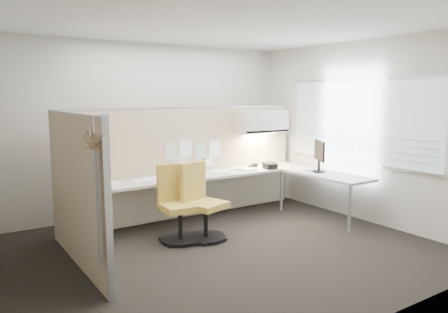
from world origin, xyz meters
TOP-DOWN VIEW (x-y plane):
  - floor at (0.00, 0.00)m, footprint 5.50×4.50m
  - ceiling at (0.00, 0.00)m, footprint 5.50×4.50m
  - wall_back at (0.00, 2.25)m, footprint 5.50×0.02m
  - wall_front at (0.00, -2.25)m, footprint 5.50×0.02m
  - wall_right at (2.75, 0.00)m, footprint 0.02×4.50m
  - window_pane at (2.73, 0.00)m, footprint 0.01×2.80m
  - partition_back at (0.55, 1.60)m, footprint 4.10×0.06m
  - partition_left at (-1.50, 0.50)m, footprint 0.06×2.20m
  - desk at (0.93, 1.13)m, footprint 4.00×2.07m
  - overhead_bin at (1.90, 1.39)m, footprint 0.90×0.36m
  - task_light_strip at (1.90, 1.39)m, footprint 0.60×0.06m
  - pinned_papers at (0.63, 1.57)m, footprint 1.01×0.00m
  - poster at (-1.05, 1.57)m, footprint 0.28×0.00m
  - chair_left at (-0.14, 0.63)m, footprint 0.54×0.54m
  - chair_right at (0.17, 0.51)m, footprint 0.61×0.62m
  - monitor at (2.30, 0.41)m, footprint 0.26×0.43m
  - phone at (1.86, 1.11)m, footprint 0.22×0.21m
  - stapler at (1.64, 1.35)m, footprint 0.14×0.09m
  - tape_dispenser at (1.75, 1.39)m, footprint 0.10×0.07m
  - coat_hook at (-1.58, -0.50)m, footprint 0.18×0.48m
  - paper_stack_0 at (-0.85, 1.28)m, footprint 0.29×0.34m
  - paper_stack_1 at (-0.35, 1.30)m, footprint 0.29×0.34m
  - paper_stack_2 at (0.33, 1.17)m, footprint 0.25×0.32m
  - paper_stack_3 at (0.95, 1.33)m, footprint 0.24×0.30m
  - paper_stack_4 at (1.45, 1.22)m, footprint 0.27×0.33m
  - paper_stack_5 at (2.27, 0.74)m, footprint 0.24×0.31m
  - paper_stack_6 at (-0.23, 1.28)m, footprint 0.30×0.35m

SIDE VIEW (x-z plane):
  - floor at x=0.00m, z-range -0.01..0.00m
  - chair_left at x=-0.14m, z-range -0.03..0.98m
  - chair_right at x=0.17m, z-range -0.03..1.00m
  - desk at x=0.93m, z-range 0.24..0.97m
  - paper_stack_3 at x=0.95m, z-range 0.73..0.75m
  - paper_stack_1 at x=-0.35m, z-range 0.73..0.75m
  - paper_stack_5 at x=2.27m, z-range 0.73..0.75m
  - paper_stack_6 at x=-0.23m, z-range 0.73..0.76m
  - paper_stack_0 at x=-0.85m, z-range 0.73..0.76m
  - paper_stack_4 at x=1.45m, z-range 0.73..0.76m
  - paper_stack_2 at x=0.33m, z-range 0.73..0.78m
  - stapler at x=1.64m, z-range 0.73..0.78m
  - tape_dispenser at x=1.75m, z-range 0.73..0.79m
  - phone at x=1.86m, z-range 0.72..0.84m
  - partition_back at x=0.55m, z-range 0.00..1.75m
  - partition_left at x=-1.50m, z-range 0.00..1.75m
  - monitor at x=2.30m, z-range 0.77..1.27m
  - pinned_papers at x=0.63m, z-range 0.80..1.27m
  - task_light_strip at x=1.90m, z-range 1.29..1.31m
  - wall_back at x=0.00m, z-range 0.00..2.80m
  - wall_front at x=0.00m, z-range 0.00..2.80m
  - wall_right at x=2.75m, z-range 0.00..2.80m
  - coat_hook at x=-1.58m, z-range 0.70..2.12m
  - poster at x=-1.05m, z-range 1.24..1.59m
  - overhead_bin at x=1.90m, z-range 1.32..1.70m
  - window_pane at x=2.73m, z-range 0.90..2.20m
  - ceiling at x=0.00m, z-range 2.80..2.81m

